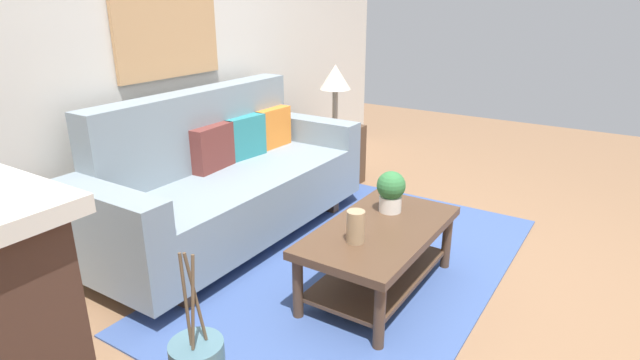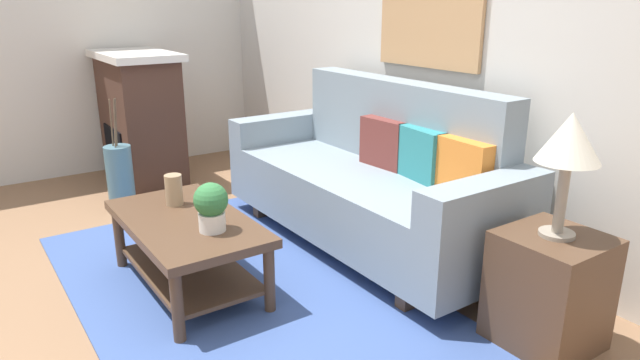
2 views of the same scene
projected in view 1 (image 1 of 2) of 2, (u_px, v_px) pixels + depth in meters
ground_plane at (430, 291)px, 3.13m from camera, size 9.78×9.78×0.00m
wall_back at (175, 47)px, 3.71m from camera, size 5.78×0.10×2.70m
area_rug at (359, 268)px, 3.38m from camera, size 2.79×1.67×0.01m
couch at (227, 183)px, 3.67m from camera, size 2.22×0.84×1.08m
throw_pillow_maroon at (212, 148)px, 3.65m from camera, size 0.37×0.14×0.32m
throw_pillow_teal at (244, 137)px, 3.92m from camera, size 0.37×0.16×0.32m
throw_pillow_orange at (272, 128)px, 4.19m from camera, size 0.37×0.14×0.32m
coffee_table at (379, 245)px, 3.02m from camera, size 1.10×0.60×0.43m
tabletop_vase at (356, 227)px, 2.77m from camera, size 0.10×0.10×0.18m
potted_plant_tabletop at (391, 190)px, 3.15m from camera, size 0.18×0.18×0.26m
side_table at (335, 156)px, 4.81m from camera, size 0.44×0.44×0.56m
table_lamp at (335, 80)px, 4.56m from camera, size 0.28×0.28×0.57m
floor_vase_branch_a at (196, 298)px, 1.78m from camera, size 0.04×0.05×0.36m
floor_vase_branch_b at (186, 300)px, 1.76m from camera, size 0.02×0.03×0.36m
floor_vase_branch_c at (193, 303)px, 1.75m from camera, size 0.05×0.01×0.36m
framed_painting at (167, 21)px, 3.52m from camera, size 0.91×0.03×0.78m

